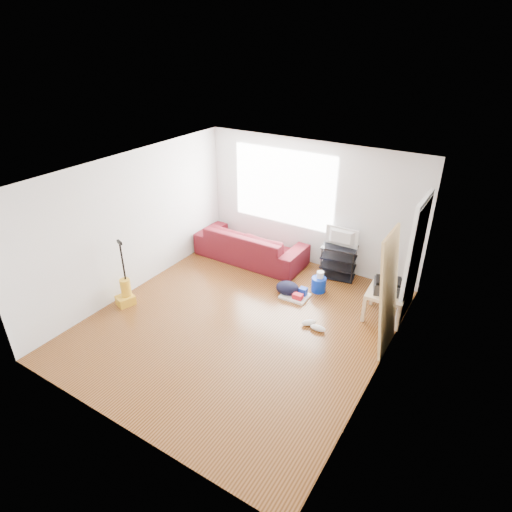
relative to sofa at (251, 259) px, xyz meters
The scene contains 13 objects.
room 2.46m from the sofa, 58.33° to the right, with size 4.51×5.01×2.51m.
sofa is the anchor object (origin of this frame).
tv_stand 1.87m from the sofa, ahead, with size 0.71×0.48×0.66m.
tv 2.02m from the sofa, ahead, with size 0.64×0.08×0.37m, color black.
side_table 3.07m from the sofa, 10.52° to the right, with size 0.64×0.64×0.49m.
printer 3.10m from the sofa, 10.52° to the right, with size 0.53×0.46×0.23m.
bucket 1.76m from the sofa, 12.51° to the right, with size 0.27×0.27×0.27m, color #082BB0.
toilet_paper 1.78m from the sofa, 11.67° to the right, with size 0.13×0.13×0.12m, color silver.
cleaning_tray 1.66m from the sofa, 28.15° to the right, with size 0.49×0.40×0.17m.
backpack 1.50m from the sofa, 30.96° to the right, with size 0.43×0.34×0.24m, color black.
sneakers 2.57m from the sofa, 34.33° to the right, with size 0.45×0.25×0.10m.
vacuum 2.73m from the sofa, 110.72° to the right, with size 0.33×0.35×1.20m.
door_panel 3.42m from the sofa, 22.24° to the right, with size 0.04×0.75×1.88m, color tan.
Camera 1 is at (3.24, -4.71, 4.25)m, focal length 30.00 mm.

